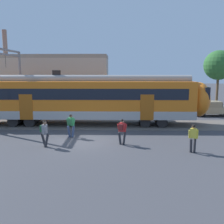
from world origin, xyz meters
TOP-DOWN VIEW (x-y plane):
  - ground_plane at (0.00, 0.00)m, footprint 160.00×160.00m
  - pedestrian_grey at (-2.15, -1.40)m, footprint 0.63×0.58m
  - pedestrian_green at (-0.94, 0.98)m, footprint 0.65×0.58m
  - pedestrian_red at (2.66, -0.80)m, footprint 0.66×0.57m
  - pedestrian_yellow at (6.75, -2.34)m, footprint 0.64×0.58m
  - parked_car_tan at (12.24, 10.23)m, footprint 4.02×1.79m
  - catenary_gantry at (-7.22, 5.48)m, footprint 0.24×6.64m
  - background_building at (-5.96, 12.79)m, footprint 14.37×5.00m
  - street_tree_right at (15.62, 17.95)m, footprint 3.86×3.86m

SIDE VIEW (x-z plane):
  - ground_plane at x=0.00m, z-range 0.00..0.00m
  - parked_car_tan at x=12.24m, z-range 0.01..1.55m
  - pedestrian_yellow at x=6.75m, z-range 0.13..1.80m
  - pedestrian_grey at x=-2.15m, z-range 0.16..1.82m
  - pedestrian_green at x=-0.94m, z-range 0.16..1.82m
  - pedestrian_red at x=2.66m, z-range 0.16..1.82m
  - background_building at x=-5.96m, z-range -1.39..7.81m
  - catenary_gantry at x=-7.22m, z-range 1.05..7.58m
  - street_tree_right at x=15.62m, z-range 1.71..9.05m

